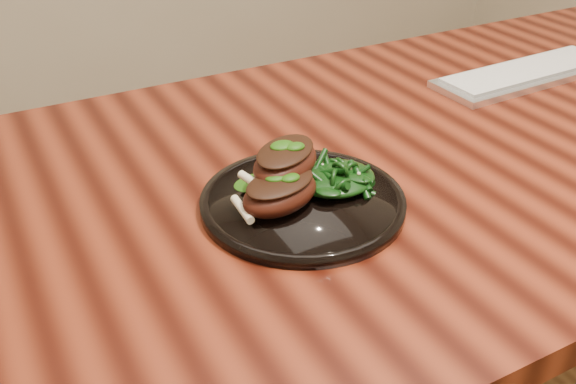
# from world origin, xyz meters

# --- Properties ---
(desk) EXTENTS (1.60, 0.80, 0.75)m
(desk) POSITION_xyz_m (0.00, 0.00, 0.67)
(desk) COLOR black
(desk) RESTS_ON ground
(plate) EXTENTS (0.26, 0.26, 0.02)m
(plate) POSITION_xyz_m (-0.29, -0.07, 0.76)
(plate) COLOR black
(plate) RESTS_ON desk
(lamb_chop_front) EXTENTS (0.12, 0.10, 0.05)m
(lamb_chop_front) POSITION_xyz_m (-0.32, -0.08, 0.79)
(lamb_chop_front) COLOR #3D140B
(lamb_chop_front) RESTS_ON plate
(lamb_chop_back) EXTENTS (0.13, 0.12, 0.05)m
(lamb_chop_back) POSITION_xyz_m (-0.30, -0.05, 0.81)
(lamb_chop_back) COLOR #3D140B
(lamb_chop_back) RESTS_ON plate
(herb_smear) EXTENTS (0.07, 0.05, 0.00)m
(herb_smear) POSITION_xyz_m (-0.32, -0.02, 0.77)
(herb_smear) COLOR #123F06
(herb_smear) RESTS_ON plate
(greens_heap) EXTENTS (0.10, 0.10, 0.04)m
(greens_heap) POSITION_xyz_m (-0.24, -0.07, 0.78)
(greens_heap) COLOR black
(greens_heap) RESTS_ON plate
(keyboard) EXTENTS (0.38, 0.13, 0.02)m
(keyboard) POSITION_xyz_m (0.29, 0.11, 0.76)
(keyboard) COLOR silver
(keyboard) RESTS_ON desk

